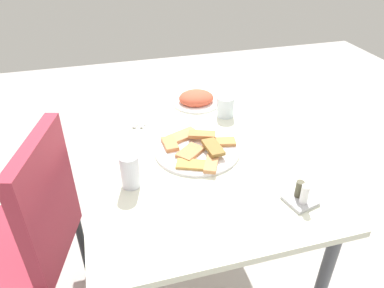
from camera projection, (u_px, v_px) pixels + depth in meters
name	position (u px, v px, depth m)	size (l,w,h in m)	color
ground_plane	(189.00, 267.00, 1.83)	(6.00, 6.00, 0.00)	#B5AFAC
dining_table	(189.00, 166.00, 1.48)	(1.12, 0.82, 0.71)	silver
dining_chair	(27.00, 231.00, 1.35)	(0.52, 0.52, 0.90)	#9A283A
pide_platter	(197.00, 149.00, 1.42)	(0.34, 0.33, 0.04)	white
salad_plate_greens	(196.00, 99.00, 1.77)	(0.23, 0.23, 0.06)	white
soda_can	(130.00, 171.00, 1.22)	(0.07, 0.07, 0.12)	silver
drinking_glass	(225.00, 107.00, 1.65)	(0.08, 0.08, 0.09)	silver
paper_napkin	(141.00, 118.00, 1.65)	(0.13, 0.13, 0.00)	white
fork	(145.00, 117.00, 1.65)	(0.19, 0.02, 0.01)	silver
spoon	(137.00, 118.00, 1.64)	(0.17, 0.02, 0.01)	silver
condiment_caddy	(301.00, 196.00, 1.17)	(0.11, 0.11, 0.08)	#B2B2B7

